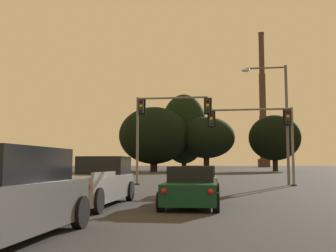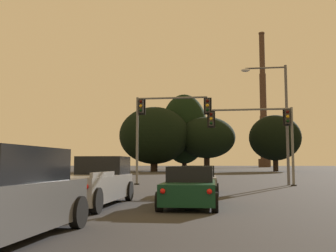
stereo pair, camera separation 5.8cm
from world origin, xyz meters
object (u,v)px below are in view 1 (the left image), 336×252
at_px(sedan_center_lane_second, 192,187).
at_px(sedan_center_lane_front, 199,180).
at_px(pickup_truck_left_lane_second, 93,183).
at_px(smokestack, 263,114).
at_px(traffic_light_overhead_left, 161,117).
at_px(traffic_light_overhead_right, 262,125).
at_px(street_lamp, 280,111).

height_order(sedan_center_lane_second, sedan_center_lane_front, same).
height_order(pickup_truck_left_lane_second, smokestack, smokestack).
xyz_separation_m(traffic_light_overhead_left, traffic_light_overhead_right, (7.25, 0.10, -0.71)).
height_order(traffic_light_overhead_left, street_lamp, street_lamp).
distance_m(sedan_center_lane_second, smokestack, 165.47).
relative_size(pickup_truck_left_lane_second, sedan_center_lane_front, 1.16).
bearing_deg(pickup_truck_left_lane_second, sedan_center_lane_front, 59.48).
height_order(sedan_center_lane_second, street_lamp, street_lamp).
height_order(sedan_center_lane_second, traffic_light_overhead_right, traffic_light_overhead_right).
distance_m(traffic_light_overhead_right, street_lamp, 1.94).
distance_m(sedan_center_lane_second, traffic_light_overhead_right, 14.82).
xyz_separation_m(sedan_center_lane_second, smokestack, (17.63, 162.90, 23.10)).
height_order(traffic_light_overhead_left, traffic_light_overhead_right, traffic_light_overhead_left).
xyz_separation_m(pickup_truck_left_lane_second, traffic_light_overhead_right, (7.50, 14.18, 3.43)).
height_order(traffic_light_overhead_left, smokestack, smokestack).
relative_size(sedan_center_lane_front, street_lamp, 0.55).
bearing_deg(street_lamp, sedan_center_lane_second, -109.35).
distance_m(traffic_light_overhead_right, smokestack, 150.94).
bearing_deg(sedan_center_lane_front, smokestack, 81.08).
xyz_separation_m(sedan_center_lane_second, sedan_center_lane_front, (-0.14, 5.93, 0.00)).
bearing_deg(traffic_light_overhead_right, smokestack, 84.71).
height_order(traffic_light_overhead_right, street_lamp, street_lamp).
distance_m(sedan_center_lane_front, smokestack, 159.65).
bearing_deg(pickup_truck_left_lane_second, street_lamp, 58.47).
relative_size(sedan_center_lane_second, traffic_light_overhead_left, 0.74).
bearing_deg(traffic_light_overhead_left, smokestack, 81.97).
relative_size(sedan_center_lane_second, traffic_light_overhead_right, 0.78).
bearing_deg(street_lamp, pickup_truck_left_lane_second, -120.42).
bearing_deg(pickup_truck_left_lane_second, traffic_light_overhead_left, 87.90).
relative_size(pickup_truck_left_lane_second, traffic_light_overhead_right, 0.90).
xyz_separation_m(sedan_center_lane_front, street_lamp, (5.31, 8.79, 4.69)).
xyz_separation_m(pickup_truck_left_lane_second, sedan_center_lane_front, (3.52, 6.24, -0.14)).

